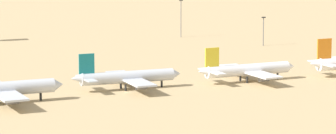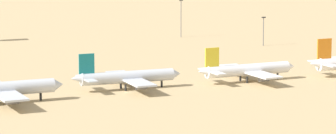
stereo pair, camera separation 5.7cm
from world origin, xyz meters
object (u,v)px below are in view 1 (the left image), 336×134
(parked_jet_teal_4, at_px, (126,77))
(light_pole_mid, at_px, (263,29))
(light_pole_west, at_px, (181,16))
(parked_jet_yellow_5, at_px, (247,70))

(parked_jet_teal_4, bearing_deg, light_pole_mid, 40.74)
(parked_jet_teal_4, relative_size, light_pole_west, 2.15)
(light_pole_mid, bearing_deg, parked_jet_teal_4, -138.17)
(parked_jet_teal_4, xyz_separation_m, parked_jet_yellow_5, (42.79, -0.38, -0.01))
(parked_jet_yellow_5, bearing_deg, light_pole_mid, 55.56)
(light_pole_west, distance_m, light_pole_mid, 46.04)
(light_pole_mid, bearing_deg, light_pole_west, 119.13)
(parked_jet_yellow_5, relative_size, light_pole_west, 2.15)
(light_pole_west, height_order, light_pole_mid, light_pole_west)
(parked_jet_teal_4, height_order, parked_jet_yellow_5, parked_jet_teal_4)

